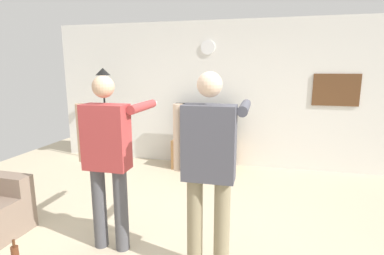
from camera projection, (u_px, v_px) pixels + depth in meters
name	position (u px, v px, depth m)	size (l,w,h in m)	color
ground_plane	(169.00, 249.00, 3.06)	(8.40, 8.40, 0.00)	beige
back_wall	(216.00, 95.00, 5.62)	(6.40, 0.10, 2.70)	silver
tv_stand	(204.00, 154.00, 5.53)	(1.15, 0.50, 0.54)	olive
television	(205.00, 122.00, 5.45)	(1.10, 0.07, 0.67)	black
wall_clock	(208.00, 47.00, 5.43)	(0.26, 0.26, 0.03)	white
framed_picture	(336.00, 90.00, 5.06)	(0.75, 0.04, 0.55)	brown
floor_lamp	(104.00, 96.00, 5.70)	(0.32, 0.32, 1.85)	black
person_standing_nearer_lamp	(108.00, 153.00, 2.92)	(0.62, 0.78, 1.77)	#4C4C51
person_standing_nearer_couch	(209.00, 163.00, 2.53)	(0.62, 0.78, 1.81)	gray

